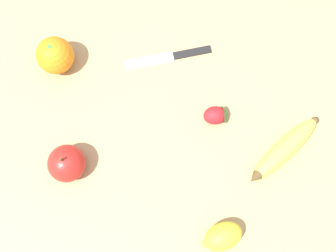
% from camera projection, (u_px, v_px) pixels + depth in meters
% --- Properties ---
extents(ground_plane, '(3.00, 3.00, 0.00)m').
position_uv_depth(ground_plane, '(179.00, 117.00, 0.80)').
color(ground_plane, tan).
extents(banana, '(0.11, 0.18, 0.04)m').
position_uv_depth(banana, '(284.00, 150.00, 0.76)').
color(banana, '#DBCC4C').
rests_on(banana, ground_plane).
extents(orange, '(0.08, 0.08, 0.08)m').
position_uv_depth(orange, '(55.00, 55.00, 0.79)').
color(orange, orange).
rests_on(orange, ground_plane).
extents(strawberry, '(0.04, 0.06, 0.04)m').
position_uv_depth(strawberry, '(217.00, 115.00, 0.78)').
color(strawberry, red).
rests_on(strawberry, ground_plane).
extents(apple, '(0.07, 0.07, 0.08)m').
position_uv_depth(apple, '(67.00, 163.00, 0.74)').
color(apple, red).
rests_on(apple, ground_plane).
extents(lemon, '(0.06, 0.08, 0.05)m').
position_uv_depth(lemon, '(223.00, 236.00, 0.71)').
color(lemon, yellow).
rests_on(lemon, ground_plane).
extents(paring_knife, '(0.03, 0.19, 0.01)m').
position_uv_depth(paring_knife, '(171.00, 56.00, 0.83)').
color(paring_knife, silver).
rests_on(paring_knife, ground_plane).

